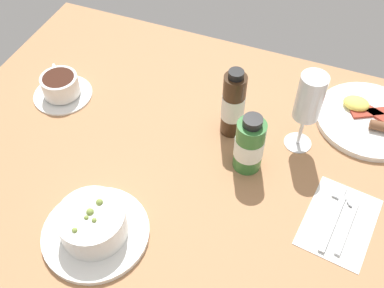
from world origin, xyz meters
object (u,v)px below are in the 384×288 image
(porridge_bowl, at_px, (93,225))
(sauce_bottle_brown, at_px, (233,105))
(sauce_bottle_green, at_px, (249,145))
(cutlery_setting, at_px, (340,219))
(breakfast_plate, at_px, (368,119))
(coffee_cup, at_px, (61,87))
(wine_glass, at_px, (309,101))

(porridge_bowl, bearing_deg, sauce_bottle_brown, 66.32)
(sauce_bottle_green, xyz_separation_m, sauce_bottle_brown, (-0.06, 0.08, 0.02))
(porridge_bowl, bearing_deg, cutlery_setting, 25.46)
(sauce_bottle_green, height_order, sauce_bottle_brown, sauce_bottle_brown)
(porridge_bowl, relative_size, sauce_bottle_green, 1.43)
(porridge_bowl, relative_size, cutlery_setting, 1.05)
(cutlery_setting, height_order, breakfast_plate, breakfast_plate)
(coffee_cup, xyz_separation_m, breakfast_plate, (0.70, 0.18, -0.02))
(porridge_bowl, relative_size, coffee_cup, 1.43)
(breakfast_plate, bearing_deg, coffee_cup, -165.31)
(coffee_cup, bearing_deg, cutlery_setting, -8.59)
(sauce_bottle_green, bearing_deg, porridge_bowl, -128.91)
(cutlery_setting, xyz_separation_m, wine_glass, (-0.12, 0.16, 0.13))
(cutlery_setting, distance_m, breakfast_plate, 0.29)
(coffee_cup, relative_size, wine_glass, 0.73)
(wine_glass, bearing_deg, coffee_cup, -174.04)
(sauce_bottle_green, distance_m, sauce_bottle_brown, 0.10)
(coffee_cup, xyz_separation_m, sauce_bottle_brown, (0.42, 0.04, 0.05))
(cutlery_setting, bearing_deg, sauce_bottle_brown, 151.87)
(cutlery_setting, bearing_deg, wine_glass, 126.69)
(sauce_bottle_green, xyz_separation_m, breakfast_plate, (0.22, 0.22, -0.06))
(sauce_bottle_brown, bearing_deg, sauce_bottle_green, -52.47)
(porridge_bowl, relative_size, breakfast_plate, 0.84)
(cutlery_setting, bearing_deg, porridge_bowl, -154.54)
(wine_glass, xyz_separation_m, sauce_bottle_brown, (-0.15, -0.02, -0.05))
(porridge_bowl, height_order, cutlery_setting, porridge_bowl)
(coffee_cup, height_order, breakfast_plate, coffee_cup)
(wine_glass, distance_m, breakfast_plate, 0.22)
(porridge_bowl, distance_m, wine_glass, 0.49)
(coffee_cup, height_order, sauce_bottle_green, sauce_bottle_green)
(cutlery_setting, xyz_separation_m, breakfast_plate, (0.01, 0.29, 0.01))
(sauce_bottle_green, bearing_deg, cutlery_setting, -17.02)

